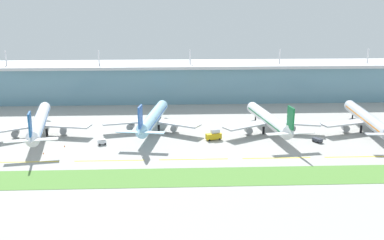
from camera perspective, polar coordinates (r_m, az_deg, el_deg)
ground_plane at (r=182.98m, az=1.15°, el=-5.03°), size 600.00×600.00×0.00m
terminal_building at (r=288.38m, az=-0.29°, el=4.95°), size 288.00×34.00×32.63m
airliner_nearest at (r=224.04m, az=-18.81°, el=-0.32°), size 48.02×70.31×18.90m
airliner_near_middle at (r=220.57m, az=-5.01°, el=0.21°), size 48.20×62.29×18.90m
airliner_far_middle at (r=220.02m, az=9.76°, el=0.00°), size 48.34×60.44×18.90m
airliner_farthest at (r=234.35m, az=21.37°, el=0.10°), size 48.65×65.63×18.90m
taxiway_stripe_west at (r=192.35m, az=-20.56°, el=-5.01°), size 28.00×0.70×0.04m
taxiway_stripe_mid_west at (r=184.67m, az=-10.44°, el=-5.09°), size 28.00×0.70×0.04m
taxiway_stripe_centre at (r=183.09m, az=0.20°, el=-5.01°), size 28.00×0.70×0.04m
taxiway_stripe_mid_east at (r=187.76m, az=10.66°, el=-4.76°), size 28.00×0.70×0.04m
taxiway_stripe_east at (r=198.23m, az=20.30°, el=-4.39°), size 28.00×0.70×0.04m
grass_verge at (r=165.81m, az=1.57°, el=-7.21°), size 300.00×18.00×0.10m
baggage_cart at (r=204.64m, az=-11.36°, el=-2.75°), size 4.02×3.17×2.48m
pushback_tug at (r=211.94m, az=15.61°, el=-2.44°), size 4.28×5.01×1.85m
fuel_truck at (r=207.42m, az=2.81°, el=-1.93°), size 7.65×4.59×4.95m
safety_cone_left_wingtip at (r=205.77m, az=-15.85°, el=-3.21°), size 0.56×0.56×0.70m
safety_cone_nose_front at (r=199.21m, az=-18.32°, el=-4.01°), size 0.56×0.56×0.70m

